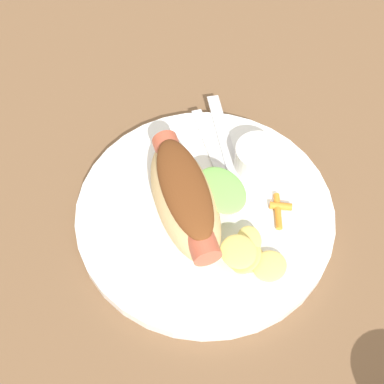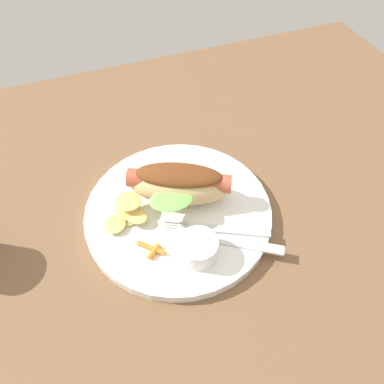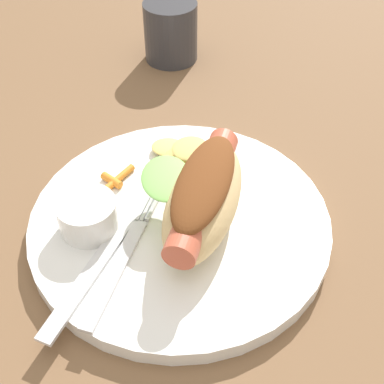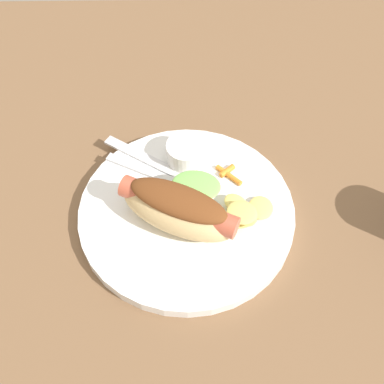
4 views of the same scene
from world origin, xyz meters
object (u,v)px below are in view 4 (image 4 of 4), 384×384
fork (154,174)px  carrot_garnish (228,173)px  plate (187,213)px  knife (152,162)px  sauce_ramekin (186,153)px  chips_pile (245,211)px  hot_dog (179,208)px

fork → carrot_garnish: bearing=26.0°
fork → carrot_garnish: carrot_garnish is taller
plate → knife: bearing=-59.2°
carrot_garnish → sauce_ramekin: bearing=-25.4°
plate → chips_pile: chips_pile is taller
hot_dog → chips_pile: bearing=31.6°
knife → chips_pile: (-11.83, 8.80, 0.89)cm
fork → chips_pile: bearing=-3.2°
knife → chips_pile: bearing=-3.9°
fork → knife: size_ratio=0.91×
plate → fork: 7.07cm
hot_dog → knife: (3.70, -9.64, -3.07)cm
plate → knife: knife is taller
plate → knife: 9.04cm
hot_dog → plate: bearing=90.6°
fork → hot_dog: bearing=-38.9°
plate → chips_pile: size_ratio=3.94×
hot_dog → chips_pile: size_ratio=2.26×
carrot_garnish → fork: bearing=-0.7°
sauce_ramekin → chips_pile: sauce_ramekin is taller
sauce_ramekin → fork: 5.12cm
sauce_ramekin → carrot_garnish: bearing=154.6°
chips_pile → plate: bearing=-8.5°
sauce_ramekin → chips_pile: 11.64cm
plate → sauce_ramekin: size_ratio=5.26×
plate → knife: (4.60, -7.72, 0.98)cm
fork → chips_pile: size_ratio=1.97×
hot_dog → sauce_ramekin: (-0.90, -9.95, -1.72)cm
hot_dog → knife: hot_dog is taller
plate → sauce_ramekin: (0.00, -8.03, 2.32)cm
carrot_garnish → hot_dog: bearing=48.8°
sauce_ramekin → carrot_garnish: (-5.52, 2.62, -1.17)cm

